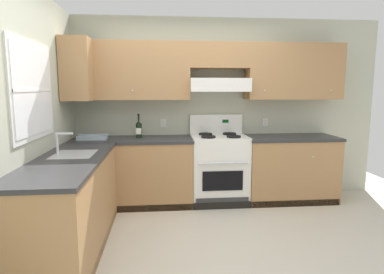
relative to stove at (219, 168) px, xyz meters
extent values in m
plane|color=beige|center=(-0.42, -1.25, -0.48)|extent=(7.04, 7.04, 0.00)
cube|color=#B7BAA3|center=(0.04, 0.37, 0.80)|extent=(4.68, 0.12, 2.55)
cube|color=#A87A4C|center=(-1.15, 0.13, 1.32)|extent=(1.50, 0.34, 0.76)
cube|color=#A87A4C|center=(1.06, 0.13, 1.32)|extent=(1.33, 0.34, 0.76)
cube|color=#A87A4C|center=(0.00, 0.13, 1.53)|extent=(0.80, 0.34, 0.34)
cube|color=white|center=(0.00, 0.09, 1.14)|extent=(0.80, 0.46, 0.17)
cube|color=white|center=(0.00, -0.13, 1.07)|extent=(0.80, 0.03, 0.04)
sphere|color=silver|center=(-1.15, -0.05, 1.06)|extent=(0.02, 0.02, 0.02)
sphere|color=silver|center=(0.60, -0.05, 1.06)|extent=(0.02, 0.02, 0.02)
sphere|color=silver|center=(1.53, -0.05, 1.06)|extent=(0.02, 0.02, 0.02)
cube|color=silver|center=(-0.76, 0.29, 0.60)|extent=(0.08, 0.01, 0.12)
cube|color=silver|center=(-0.76, 0.29, 0.62)|extent=(0.03, 0.00, 0.03)
cube|color=silver|center=(-0.76, 0.29, 0.58)|extent=(0.03, 0.00, 0.03)
cube|color=silver|center=(0.73, 0.29, 0.60)|extent=(0.08, 0.01, 0.12)
cube|color=silver|center=(0.73, 0.29, 0.62)|extent=(0.03, 0.00, 0.03)
cube|color=silver|center=(0.73, 0.29, 0.58)|extent=(0.03, 0.00, 0.03)
cube|color=#B7BAA3|center=(-2.04, -1.15, 0.80)|extent=(0.12, 4.00, 2.55)
cube|color=white|center=(-1.99, -1.16, 1.07)|extent=(0.04, 1.00, 0.92)
cube|color=white|center=(-1.97, -1.16, 1.07)|extent=(0.01, 0.90, 0.82)
cube|color=white|center=(-1.97, -1.16, 1.07)|extent=(0.01, 0.90, 0.02)
cube|color=#A87A4C|center=(-1.80, -0.05, 1.32)|extent=(0.34, 0.64, 0.76)
cube|color=#A87A4C|center=(-1.17, -0.01, -0.04)|extent=(1.57, 0.61, 0.87)
cube|color=#2D2D30|center=(-1.17, -0.01, 0.41)|extent=(1.59, 0.63, 0.04)
cube|color=#A87A4C|center=(1.01, -0.01, -0.04)|extent=(1.24, 0.61, 0.87)
cube|color=#2D2D30|center=(1.01, -0.01, 0.41)|extent=(1.27, 0.63, 0.04)
cube|color=black|center=(-0.16, -0.28, -0.43)|extent=(3.54, 0.06, 0.09)
sphere|color=silver|center=(-1.48, -0.33, 0.20)|extent=(0.03, 0.03, 0.03)
sphere|color=silver|center=(1.19, -0.33, 0.20)|extent=(0.03, 0.03, 0.03)
cube|color=#A87A4C|center=(-1.67, -1.26, -0.04)|extent=(0.61, 1.89, 0.87)
cube|color=#2D2D30|center=(-1.67, -1.26, 0.41)|extent=(0.63, 1.91, 0.04)
cube|color=black|center=(-1.39, -1.26, -0.43)|extent=(0.06, 1.85, 0.09)
cube|color=#999B9E|center=(-1.67, -1.02, 0.43)|extent=(0.40, 0.48, 0.01)
cube|color=#28282B|center=(-1.67, -1.02, 0.36)|extent=(0.34, 0.42, 0.14)
cylinder|color=silver|center=(-1.83, -1.02, 0.54)|extent=(0.03, 0.03, 0.22)
cylinder|color=silver|center=(-1.75, -1.02, 0.64)|extent=(0.16, 0.02, 0.02)
cube|color=white|center=(0.00, 0.00, -0.02)|extent=(0.76, 0.58, 0.91)
cube|color=black|center=(0.00, -0.30, -0.10)|extent=(0.53, 0.01, 0.26)
cylinder|color=silver|center=(0.00, -0.32, 0.14)|extent=(0.65, 0.02, 0.02)
cube|color=#333333|center=(0.00, -0.30, -0.38)|extent=(0.70, 0.01, 0.11)
cube|color=white|center=(0.00, 0.00, 0.44)|extent=(0.76, 0.58, 0.02)
cube|color=white|center=(0.00, 0.27, 0.58)|extent=(0.76, 0.04, 0.29)
cube|color=#053F0C|center=(0.13, 0.25, 0.63)|extent=(0.09, 0.01, 0.04)
cylinder|color=black|center=(-0.17, -0.14, 0.46)|extent=(0.19, 0.19, 0.02)
cylinder|color=black|center=(-0.17, -0.14, 0.45)|extent=(0.07, 0.07, 0.01)
cylinder|color=black|center=(0.17, -0.14, 0.46)|extent=(0.19, 0.19, 0.02)
cylinder|color=black|center=(0.17, -0.14, 0.45)|extent=(0.07, 0.07, 0.01)
cylinder|color=black|center=(-0.17, 0.14, 0.46)|extent=(0.19, 0.19, 0.02)
cylinder|color=black|center=(-0.17, 0.14, 0.45)|extent=(0.07, 0.07, 0.01)
cylinder|color=black|center=(0.17, 0.14, 0.46)|extent=(0.19, 0.19, 0.02)
cylinder|color=black|center=(0.17, 0.14, 0.45)|extent=(0.07, 0.07, 0.01)
cylinder|color=white|center=(-0.21, 0.25, 0.55)|extent=(0.04, 0.02, 0.04)
cylinder|color=white|center=(-0.07, 0.25, 0.55)|extent=(0.04, 0.02, 0.04)
cylinder|color=white|center=(0.07, 0.25, 0.55)|extent=(0.04, 0.02, 0.04)
cylinder|color=white|center=(0.21, 0.25, 0.55)|extent=(0.04, 0.02, 0.04)
cylinder|color=black|center=(-1.09, 0.07, 0.53)|extent=(0.08, 0.08, 0.19)
cone|color=black|center=(-1.09, 0.07, 0.64)|extent=(0.08, 0.08, 0.04)
cylinder|color=black|center=(-1.09, 0.07, 0.70)|extent=(0.03, 0.03, 0.09)
cylinder|color=black|center=(-1.09, 0.07, 0.74)|extent=(0.03, 0.03, 0.02)
cube|color=silver|center=(-1.09, 0.03, 0.52)|extent=(0.07, 0.00, 0.08)
cube|color=#9EADB7|center=(-1.69, -0.02, 0.44)|extent=(0.30, 0.17, 0.02)
cube|color=#9EADB7|center=(-1.69, -0.12, 0.46)|extent=(0.38, 0.01, 0.06)
cube|color=#9EADB7|center=(-1.69, 0.08, 0.46)|extent=(0.38, 0.01, 0.06)
cube|color=#9EADB7|center=(-1.87, -0.02, 0.46)|extent=(0.01, 0.18, 0.06)
cube|color=#9EADB7|center=(-1.51, -0.02, 0.46)|extent=(0.01, 0.18, 0.06)
camera|label=1|loc=(-0.78, -4.38, 1.09)|focal=30.70mm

